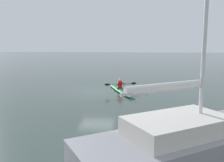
# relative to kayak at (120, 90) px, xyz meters

# --- Properties ---
(ground_plane) EXTENTS (160.00, 160.00, 0.00)m
(ground_plane) POSITION_rel_kayak_xyz_m (1.70, 0.36, -0.12)
(ground_plane) COLOR #384742
(kayak) EXTENTS (2.42, 5.02, 0.24)m
(kayak) POSITION_rel_kayak_xyz_m (0.00, 0.00, 0.00)
(kayak) COLOR #19723F
(kayak) RESTS_ON ground
(kayaker) EXTENTS (2.29, 0.93, 0.76)m
(kayaker) POSITION_rel_kayak_xyz_m (0.00, -0.00, 0.45)
(kayaker) COLOR red
(kayaker) RESTS_ON kayak
(sailboat_white_sloop) EXTENTS (7.25, 5.71, 8.80)m
(sailboat_white_sloop) POSITION_rel_kayak_xyz_m (-2.91, 10.46, 0.50)
(sailboat_white_sloop) COLOR gray
(sailboat_white_sloop) RESTS_ON ground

